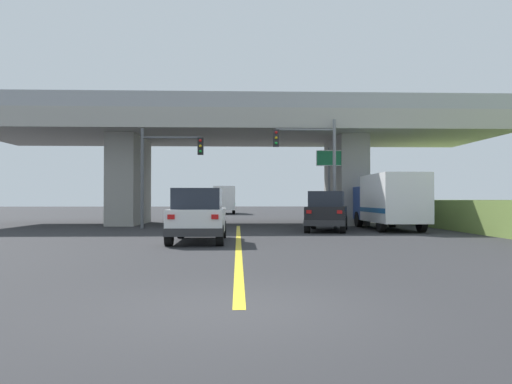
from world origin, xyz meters
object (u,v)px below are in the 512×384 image
Objects in this scene: traffic_signal_farside at (163,163)px; suv_lead at (198,215)px; suv_crossing at (327,211)px; highway_sign at (329,169)px; box_truck at (389,201)px; traffic_signal_nearside at (314,158)px; semi_truck_distant at (225,199)px.

suv_lead is at bearing -73.35° from traffic_signal_farside.
highway_sign is (0.97, 4.65, 2.47)m from suv_crossing.
traffic_signal_farside reaches higher than suv_crossing.
box_truck is 1.45× the size of highway_sign.
traffic_signal_nearside is 2.84m from highway_sign.
semi_truck_distant is at bearing 89.96° from suv_lead.
traffic_signal_nearside is 29.33m from semi_truck_distant.
traffic_signal_farside is at bearing 172.32° from box_truck.
suv_crossing is 5.35m from highway_sign.
traffic_signal_nearside is 0.84× the size of semi_truck_distant.
box_truck is at bearing -18.65° from traffic_signal_nearside.
semi_truck_distant reaches higher than suv_crossing.
box_truck is at bearing 27.58° from suv_crossing.
traffic_signal_farside is 0.77× the size of semi_truck_distant.
semi_truck_distant is (-9.52, 29.96, 0.06)m from box_truck.
box_truck is 0.95× the size of semi_truck_distant.
suv_crossing is 0.83× the size of traffic_signal_nearside.
traffic_signal_nearside is (-3.81, 1.28, 2.37)m from box_truck.
box_truck reaches higher than suv_crossing.
traffic_signal_nearside reaches higher than suv_crossing.
semi_truck_distant is at bearing 104.97° from highway_sign.
traffic_signal_nearside is (5.74, 8.48, 2.91)m from suv_lead.
box_truck reaches higher than suv_lead.
semi_truck_distant is (-7.00, 26.18, -1.87)m from highway_sign.
suv_crossing is 0.73× the size of box_truck.
traffic_signal_farside is 1.17× the size of highway_sign.
traffic_signal_farside is at bearing 106.65° from suv_lead.
traffic_signal_nearside is 1.28× the size of highway_sign.
highway_sign is (-2.52, 3.78, 1.93)m from box_truck.
semi_truck_distant reaches higher than suv_lead.
traffic_signal_nearside reaches higher than suv_lead.
highway_sign is 0.66× the size of semi_truck_distant.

